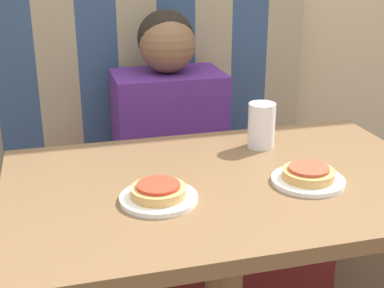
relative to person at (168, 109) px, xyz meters
name	(u,v)px	position (x,y,z in m)	size (l,w,h in m)	color
booth_seat	(171,241)	(0.00, 0.00, -0.53)	(1.16, 0.49, 0.47)	#5B1919
booth_backrest	(156,83)	(0.00, 0.20, 0.04)	(1.16, 0.07, 0.68)	navy
dining_table	(225,218)	(0.00, -0.64, -0.10)	(1.06, 0.68, 0.78)	brown
person	(168,109)	(0.00, 0.00, 0.00)	(0.38, 0.25, 0.64)	#4C237A
plate_left	(159,198)	(-0.18, -0.71, 0.01)	(0.17, 0.17, 0.01)	white
plate_right	(308,181)	(0.18, -0.71, 0.01)	(0.17, 0.17, 0.01)	white
pizza_left	(158,190)	(-0.18, -0.71, 0.03)	(0.12, 0.12, 0.03)	tan
pizza_right	(308,173)	(0.18, -0.71, 0.03)	(0.12, 0.12, 0.03)	tan
drinking_cup	(261,125)	(0.16, -0.45, 0.07)	(0.08, 0.08, 0.13)	silver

